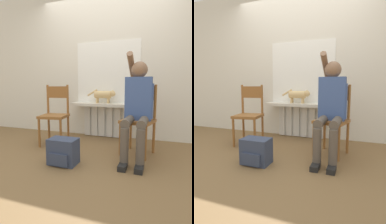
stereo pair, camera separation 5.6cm
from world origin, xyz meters
The scene contains 10 objects.
ground_plane centered at (0.00, 0.00, 0.00)m, with size 12.00×12.00×0.00m, color brown.
wall_with_window centered at (0.00, 1.23, 1.35)m, with size 7.00×0.06×2.70m.
radiator centered at (0.00, 1.15, 0.29)m, with size 0.86×0.08×0.58m.
windowsill centered at (0.00, 1.04, 0.60)m, with size 1.21×0.31×0.05m.
window_glass centered at (0.00, 1.20, 1.17)m, with size 1.16×0.01×1.08m.
chair_left centered at (-0.65, 0.46, 0.49)m, with size 0.45×0.45×0.95m.
chair_right centered at (0.66, 0.46, 0.49)m, with size 0.48×0.48×0.95m.
person centered at (0.65, 0.34, 0.70)m, with size 0.36×1.03×1.37m.
cat centered at (-0.01, 1.05, 0.78)m, with size 0.52×0.13×0.25m.
backpack centered at (-0.14, -0.21, 0.15)m, with size 0.34×0.25×0.31m.
Camera 2 is at (0.99, -2.08, 0.92)m, focal length 30.00 mm.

